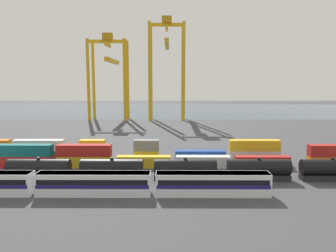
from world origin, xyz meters
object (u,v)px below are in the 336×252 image
object	(u,v)px
gantry_crane_west	(109,68)
shipping_container_18	(200,156)
passenger_train	(94,183)
shipping_container_16	(147,156)
shipping_container_5	(144,162)
freight_tank_row	(185,169)
gantry_crane_central	(167,57)
shipping_container_8	(322,162)

from	to	relation	value
gantry_crane_west	shipping_container_18	bearing A→B (deg)	-67.38
passenger_train	shipping_container_16	size ratio (longest dim) A/B	9.89
shipping_container_16	shipping_container_5	bearing A→B (deg)	-91.87
passenger_train	shipping_container_18	xyz separation A→B (m)	(20.32, 24.33, -0.84)
freight_tank_row	passenger_train	bearing A→B (deg)	-151.12
shipping_container_18	gantry_crane_central	world-z (taller)	gantry_crane_central
passenger_train	shipping_container_16	distance (m)	25.41
shipping_container_16	gantry_crane_central	world-z (taller)	gantry_crane_central
gantry_crane_west	shipping_container_16	bearing A→B (deg)	-74.68
shipping_container_8	shipping_container_16	world-z (taller)	same
passenger_train	shipping_container_8	world-z (taller)	passenger_train
shipping_container_5	shipping_container_8	xyz separation A→B (m)	(39.98, 0.00, 0.00)
gantry_crane_central	shipping_container_8	bearing A→B (deg)	-70.00
shipping_container_18	shipping_container_8	bearing A→B (deg)	-12.77
shipping_container_5	gantry_crane_central	world-z (taller)	gantry_crane_central
shipping_container_8	shipping_container_18	bearing A→B (deg)	167.23
freight_tank_row	gantry_crane_west	distance (m)	114.78
shipping_container_18	gantry_crane_west	xyz separation A→B (m)	(-38.14, 91.53, 24.69)
shipping_container_18	gantry_crane_central	bearing A→B (deg)	95.56
shipping_container_8	gantry_crane_west	world-z (taller)	gantry_crane_west
passenger_train	shipping_container_16	bearing A→B (deg)	73.40
passenger_train	shipping_container_16	xyz separation A→B (m)	(7.25, 24.33, -0.84)
passenger_train	gantry_crane_west	world-z (taller)	gantry_crane_west
passenger_train	shipping_container_5	world-z (taller)	passenger_train
freight_tank_row	shipping_container_8	xyz separation A→B (m)	(31.08, 9.48, -0.83)
passenger_train	shipping_container_5	size ratio (longest dim) A/B	4.94
shipping_container_8	gantry_crane_central	world-z (taller)	gantry_crane_central
shipping_container_18	shipping_container_16	bearing A→B (deg)	180.00
shipping_container_5	freight_tank_row	bearing A→B (deg)	-46.79
freight_tank_row	shipping_container_18	bearing A→B (deg)	74.31
shipping_container_5	gantry_crane_central	distance (m)	102.51
shipping_container_8	gantry_crane_west	bearing A→B (deg)	123.61
passenger_train	shipping_container_5	distance (m)	19.61
shipping_container_8	gantry_crane_west	distance (m)	119.75
freight_tank_row	shipping_container_18	size ratio (longest dim) A/B	5.77
gantry_crane_central	freight_tank_row	bearing A→B (deg)	-87.56
freight_tank_row	gantry_crane_central	xyz separation A→B (m)	(-4.58, 107.44, 29.05)
shipping_container_8	gantry_crane_central	distance (m)	108.45
freight_tank_row	gantry_crane_central	size ratio (longest dim) A/B	1.38
shipping_container_16	shipping_container_18	distance (m)	13.07
freight_tank_row	shipping_container_16	size ratio (longest dim) A/B	11.55
shipping_container_8	shipping_container_16	distance (m)	40.24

